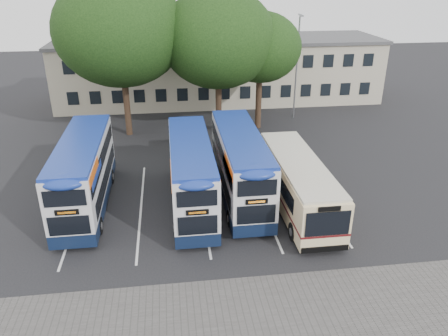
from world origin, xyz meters
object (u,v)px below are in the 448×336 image
object	(u,v)px
lamp_post	(297,62)
bus_dd_left	(84,171)
tree_left	(120,31)
tree_mid	(218,39)
bus_dd_right	(240,163)
bus_single	(297,180)
bus_dd_mid	(191,171)
tree_right	(260,48)

from	to	relation	value
lamp_post	bus_dd_left	size ratio (longest dim) A/B	0.94
tree_left	bus_dd_left	bearing A→B (deg)	-97.71
tree_mid	bus_dd_left	bearing A→B (deg)	-127.92
bus_dd_right	bus_single	distance (m)	3.44
bus_dd_mid	tree_left	bearing A→B (deg)	109.27
bus_dd_left	bus_single	size ratio (longest dim) A/B	0.98
lamp_post	bus_single	world-z (taller)	lamp_post
bus_dd_mid	bus_single	xyz separation A→B (m)	(5.93, -0.88, -0.52)
bus_dd_mid	bus_single	bearing A→B (deg)	-8.42
bus_dd_mid	tree_mid	bearing A→B (deg)	76.20
tree_mid	tree_left	bearing A→B (deg)	178.63
tree_left	bus_single	xyz separation A→B (m)	(10.33, -13.44, -6.64)
tree_left	tree_mid	distance (m)	7.47
tree_right	bus_dd_mid	bearing A→B (deg)	-116.75
tree_right	bus_dd_left	xyz separation A→B (m)	(-12.49, -12.10, -4.55)
lamp_post	tree_mid	size ratio (longest dim) A/B	0.79
tree_left	lamp_post	bearing A→B (deg)	9.82
bus_single	lamp_post	bearing A→B (deg)	74.74
bus_dd_left	bus_dd_right	distance (m)	8.90
tree_mid	bus_dd_right	distance (m)	12.89
tree_mid	bus_single	distance (m)	14.81
lamp_post	tree_left	distance (m)	15.25
bus_single	tree_left	bearing A→B (deg)	127.54
lamp_post	tree_right	size ratio (longest dim) A/B	0.95
lamp_post	bus_single	xyz separation A→B (m)	(-4.36, -15.98, -3.44)
bus_dd_left	bus_dd_mid	distance (m)	6.04
lamp_post	tree_mid	xyz separation A→B (m)	(-7.25, -2.72, 2.48)
lamp_post	tree_mid	distance (m)	8.13
bus_dd_left	bus_single	distance (m)	12.05
bus_dd_left	bus_dd_right	world-z (taller)	bus_dd_right
lamp_post	bus_dd_left	xyz separation A→B (m)	(-16.28, -14.31, -2.88)
bus_dd_left	tree_left	bearing A→B (deg)	82.29
lamp_post	bus_single	distance (m)	16.92
lamp_post	bus_dd_right	xyz separation A→B (m)	(-7.38, -14.44, -2.88)
bus_dd_right	bus_dd_left	bearing A→B (deg)	179.13
lamp_post	tree_right	xyz separation A→B (m)	(-3.79, -2.21, 1.66)
lamp_post	bus_dd_mid	distance (m)	18.51
bus_dd_right	tree_mid	bearing A→B (deg)	89.37
tree_right	bus_single	xyz separation A→B (m)	(-0.57, -13.77, -5.10)
tree_left	tree_mid	xyz separation A→B (m)	(7.43, -0.18, -0.72)
lamp_post	bus_dd_right	size ratio (longest dim) A/B	0.94
tree_mid	bus_dd_left	distance (m)	15.64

